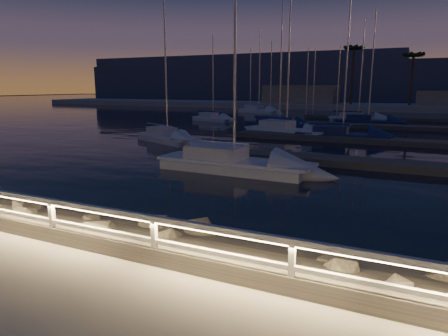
{
  "coord_description": "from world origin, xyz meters",
  "views": [
    {
      "loc": [
        2.75,
        -6.61,
        3.73
      ],
      "look_at": [
        -2.24,
        4.0,
        1.32
      ],
      "focal_mm": 32.0,
      "sensor_mm": 36.0,
      "label": 1
    }
  ],
  "objects": [
    {
      "name": "palm_left",
      "position": [
        -8.0,
        72.0,
        10.14
      ],
      "size": [
        3.0,
        3.0,
        11.2
      ],
      "color": "#4E3C24",
      "rests_on": "ground"
    },
    {
      "name": "palm_center",
      "position": [
        2.0,
        73.0,
        8.78
      ],
      "size": [
        3.0,
        3.0,
        9.7
      ],
      "color": "#4E3C24",
      "rests_on": "ground"
    },
    {
      "name": "sailboat_k",
      "position": [
        -3.58,
        45.87,
        -0.2
      ],
      "size": [
        7.32,
        2.6,
        12.21
      ],
      "rotation": [
        0.0,
        0.0,
        -0.06
      ],
      "color": "silver",
      "rests_on": "ground"
    },
    {
      "name": "guard_rail",
      "position": [
        -0.07,
        -0.0,
        0.77
      ],
      "size": [
        44.11,
        0.12,
        1.06
      ],
      "color": "white",
      "rests_on": "ground"
    },
    {
      "name": "far_shore",
      "position": [
        -0.12,
        74.05,
        0.29
      ],
      "size": [
        160.0,
        14.0,
        5.2
      ],
      "color": "#A39D94",
      "rests_on": "ground"
    },
    {
      "name": "distant_hills",
      "position": [
        -22.13,
        133.69,
        4.74
      ],
      "size": [
        230.0,
        37.5,
        18.0
      ],
      "color": "#3A415A",
      "rests_on": "ground"
    },
    {
      "name": "sailboat_j",
      "position": [
        -10.13,
        34.03,
        -0.16
      ],
      "size": [
        7.93,
        3.92,
        13.02
      ],
      "rotation": [
        0.0,
        0.0,
        -0.23
      ],
      "color": "navy",
      "rests_on": "ground"
    },
    {
      "name": "sailboat_e",
      "position": [
        -7.56,
        28.05,
        -0.13
      ],
      "size": [
        8.17,
        4.29,
        13.48
      ],
      "rotation": [
        0.0,
        0.0,
        -0.27
      ],
      "color": "silver",
      "rests_on": "ground"
    },
    {
      "name": "sailboat_n",
      "position": [
        -2.0,
        41.55,
        -0.17
      ],
      "size": [
        7.55,
        2.49,
        12.73
      ],
      "rotation": [
        0.0,
        0.0,
        -0.03
      ],
      "color": "navy",
      "rests_on": "ground"
    },
    {
      "name": "sailboat_m",
      "position": [
        -20.2,
        55.08,
        -0.13
      ],
      "size": [
        7.99,
        4.83,
        13.27
      ],
      "rotation": [
        0.0,
        0.0,
        -0.37
      ],
      "color": "silver",
      "rests_on": "ground"
    },
    {
      "name": "sailboat_b",
      "position": [
        -5.65,
        12.01,
        -0.14
      ],
      "size": [
        8.32,
        2.74,
        14.03
      ],
      "rotation": [
        0.0,
        0.0,
        -0.03
      ],
      "color": "silver",
      "rests_on": "ground"
    },
    {
      "name": "sailboat_c",
      "position": [
        -2.56,
        27.19,
        -0.19
      ],
      "size": [
        7.55,
        2.42,
        12.72
      ],
      "rotation": [
        0.0,
        0.0,
        0.02
      ],
      "color": "navy",
      "rests_on": "ground"
    },
    {
      "name": "sailboat_a",
      "position": [
        -14.79,
        19.91,
        -0.18
      ],
      "size": [
        6.74,
        4.4,
        11.29
      ],
      "rotation": [
        0.0,
        0.0,
        -0.43
      ],
      "color": "silver",
      "rests_on": "ground"
    },
    {
      "name": "sailboat_i",
      "position": [
        -20.16,
        38.53,
        -0.2
      ],
      "size": [
        6.32,
        3.47,
        10.45
      ],
      "rotation": [
        0.0,
        0.0,
        -0.3
      ],
      "color": "silver",
      "rests_on": "ground"
    },
    {
      "name": "harbor_water",
      "position": [
        0.0,
        31.22,
        -0.97
      ],
      "size": [
        400.0,
        440.0,
        0.6
      ],
      "color": "black",
      "rests_on": "ground"
    },
    {
      "name": "floating_docks",
      "position": [
        0.0,
        32.5,
        -0.4
      ],
      "size": [
        22.0,
        36.0,
        0.4
      ],
      "color": "#605A4F",
      "rests_on": "ground"
    },
    {
      "name": "ground",
      "position": [
        0.0,
        0.0,
        0.0
      ],
      "size": [
        400.0,
        400.0,
        0.0
      ],
      "primitive_type": "plane",
      "color": "#A39D94",
      "rests_on": "ground"
    }
  ]
}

